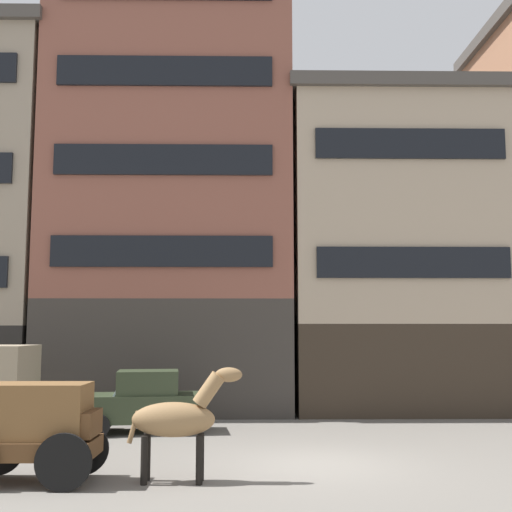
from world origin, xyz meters
TOP-DOWN VIEW (x-y plane):
  - ground_plane at (0.00, 0.00)m, footprint 120.00×120.00m
  - building_center_left at (-4.55, 10.46)m, footprint 9.75×6.97m
  - building_center_right at (4.30, 10.46)m, footprint 8.64×6.97m
  - cargo_wagon at (-5.93, -1.75)m, footprint 2.92×1.53m
  - draft_horse at (-2.98, -1.75)m, footprint 2.34×0.62m
  - sedan_dark at (-4.68, 4.59)m, footprint 3.86×2.20m

SIDE VIEW (x-z plane):
  - ground_plane at x=0.00m, z-range 0.00..0.00m
  - sedan_dark at x=-4.68m, z-range 0.00..1.83m
  - cargo_wagon at x=-5.93m, z-range 0.16..2.14m
  - draft_horse at x=-2.98m, z-range 0.12..2.42m
  - building_center_right at x=4.30m, z-range 0.04..12.39m
  - building_center_left at x=-4.55m, z-range 0.04..17.84m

